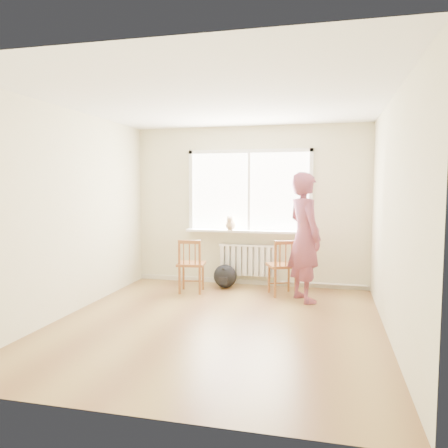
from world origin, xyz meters
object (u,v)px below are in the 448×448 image
Objects in this scene: person at (305,237)px; backpack at (225,276)px; chair_right at (283,267)px; chair_left at (191,266)px; cat at (231,224)px.

person reaches higher than backpack.
backpack is at bearing -40.16° from chair_right.
chair_left is at bearing 55.45° from person.
chair_left is at bearing -17.43° from chair_right.
chair_right is (1.45, 0.17, 0.01)m from chair_left.
person is at bearing -32.93° from cat.
cat is 1.01× the size of backpack.
person reaches higher than cat.
person is 1.61m from backpack.
person is at bearing -21.54° from backpack.
person reaches higher than chair_left.
cat is at bearing -49.90° from chair_right.
chair_left is 2.20× the size of backpack.
chair_right is at bearing 179.04° from chair_left.
chair_right is 1.21m from cat.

